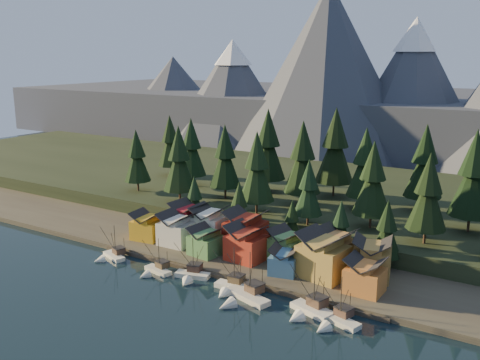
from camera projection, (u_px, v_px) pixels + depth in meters
The scene contains 45 objects.
ground at pixel (190, 304), 117.44m from camera, with size 500.00×500.00×0.00m, color black.
shore_strip at pixel (275, 247), 150.35m from camera, with size 400.00×50.00×1.50m, color #3A332A.
hillside at pixel (341, 199), 191.19m from camera, with size 420.00×100.00×6.00m, color black.
dock at pixel (230, 276), 130.97m from camera, with size 80.00×4.00×1.00m, color #473F33.
mountain_ridge at pixel (420, 106), 290.24m from camera, with size 560.00×190.00×90.00m.
boat_0 at pixel (111, 252), 143.11m from camera, with size 8.63×9.12×10.16m.
boat_1 at pixel (155, 266), 133.62m from camera, with size 8.42×8.89×9.88m.
boat_2 at pixel (191, 270), 130.39m from camera, with size 9.18×9.75×11.17m.
boat_3 at pixel (231, 281), 123.86m from camera, with size 9.04×9.81×11.33m.
boat_4 at pixel (243, 292), 118.57m from camera, with size 12.35×12.89×12.32m.
boat_5 at pixel (308, 304), 112.25m from camera, with size 10.38×11.02×12.56m.
boat_6 at pixel (335, 315), 108.24m from camera, with size 10.26×10.69×11.05m.
house_front_0 at pixel (148, 225), 153.76m from camera, with size 8.87×8.48×8.06m.
house_front_1 at pixel (177, 228), 149.22m from camera, with size 8.98×8.63×9.14m.
house_front_2 at pixel (206, 240), 141.84m from camera, with size 8.61×8.66×7.55m.
house_front_3 at pixel (246, 242), 137.98m from camera, with size 9.95×9.56×9.39m.
house_front_4 at pixel (284, 260), 129.57m from camera, with size 7.82×8.22×6.66m.
house_front_5 at pixel (323, 254), 126.95m from camera, with size 12.17×11.38×11.22m.
house_front_6 at pixel (365, 274), 119.14m from camera, with size 8.28×7.85×8.10m.
house_back_0 at pixel (189, 218), 156.77m from camera, with size 9.62×9.28×9.97m.
house_back_1 at pixel (209, 223), 152.33m from camera, with size 9.48×9.59×10.04m.
house_back_2 at pixel (245, 229), 145.87m from camera, with size 10.35×9.54×10.74m.
house_back_3 at pixel (287, 245), 136.99m from camera, with size 10.03×9.35×8.61m.
house_back_4 at pixel (334, 246), 134.14m from camera, with size 10.27×9.98×9.69m.
house_back_5 at pixel (372, 257), 126.77m from camera, with size 10.58×10.66×9.83m.
tree_hill_0 at pixel (137, 158), 188.08m from camera, with size 9.48×9.48×22.09m.
tree_hill_1 at pixel (191, 149), 194.76m from camera, with size 10.85×10.85×25.27m.
tree_hill_2 at pixel (179, 161), 173.06m from camera, with size 10.95×10.95×25.50m.
tree_hill_3 at pixel (225, 158), 177.89m from camera, with size 10.82×10.82×25.20m.
tree_hill_4 at pixel (268, 147), 185.65m from camera, with size 12.68×12.68×29.54m.
tree_hill_5 at pixel (257, 169), 160.35m from camera, with size 10.95×10.95×25.51m.
tree_hill_6 at pixel (303, 160), 168.39m from camera, with size 11.86×11.86×27.64m.
tree_hill_7 at pixel (309, 189), 150.26m from camera, with size 8.27×8.27×19.27m.
tree_hill_8 at pixel (365, 165), 165.16m from camera, with size 11.15×11.15×25.98m.
tree_hill_9 at pixel (373, 181), 147.13m from camera, with size 10.69×10.69×24.91m.
tree_hill_10 at pixel (425, 164), 163.41m from camera, with size 11.68×11.68×27.22m.
tree_hill_11 at pixel (428, 194), 134.91m from camera, with size 10.28×10.28×23.95m.
tree_hill_12 at pixel (473, 176), 143.47m from camera, with size 12.23×12.23×28.50m.
tree_hill_15 at pixel (335, 148), 180.03m from camera, with size 13.12×13.12×30.55m.
tree_hill_16 at pixel (170, 143), 212.38m from camera, with size 10.43×10.43×24.30m.
tree_shore_0 at pixel (195, 200), 162.47m from camera, with size 7.07×7.07×16.47m.
tree_shore_1 at pixel (239, 207), 154.23m from camera, with size 7.18×7.18×16.73m.
tree_shore_2 at pixel (292, 222), 145.89m from camera, with size 5.89×5.89×13.72m.
tree_shore_3 at pixel (341, 227), 138.47m from camera, with size 6.71×6.71×15.63m.
tree_shore_4 at pixel (387, 231), 132.07m from camera, with size 7.53×7.53×17.55m.
Camera 1 is at (66.33, -85.92, 53.70)m, focal length 40.00 mm.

